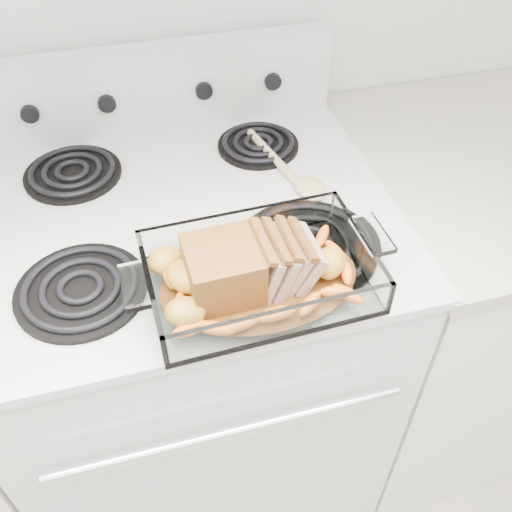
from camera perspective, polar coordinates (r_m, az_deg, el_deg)
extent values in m
cube|color=silver|center=(1.42, -5.63, -10.22)|extent=(0.76, 0.65, 0.92)
cube|color=black|center=(1.27, -2.63, -21.81)|extent=(0.65, 0.02, 0.55)
cylinder|color=silver|center=(0.99, -2.64, -17.20)|extent=(0.61, 0.02, 0.02)
cube|color=silver|center=(1.07, -7.35, 4.21)|extent=(0.78, 0.67, 0.02)
cube|color=silver|center=(1.26, -10.18, 16.11)|extent=(0.76, 0.06, 0.18)
cylinder|color=black|center=(0.95, -17.06, -3.33)|extent=(0.21, 0.21, 0.01)
cylinder|color=black|center=(0.98, 5.17, 0.88)|extent=(0.25, 0.25, 0.01)
cylinder|color=black|center=(1.19, -17.83, 7.81)|extent=(0.19, 0.19, 0.01)
cylinder|color=black|center=(1.22, 0.22, 10.99)|extent=(0.17, 0.17, 0.01)
cylinder|color=black|center=(1.24, -21.68, 13.15)|extent=(0.04, 0.02, 0.04)
cylinder|color=black|center=(1.23, -14.70, 14.60)|extent=(0.04, 0.02, 0.04)
cylinder|color=black|center=(1.25, -5.26, 16.21)|extent=(0.04, 0.02, 0.04)
cylinder|color=black|center=(1.28, 1.65, 17.11)|extent=(0.04, 0.02, 0.04)
cube|color=white|center=(1.61, 18.38, -4.85)|extent=(0.55, 0.65, 0.90)
cube|color=beige|center=(1.31, 22.95, 8.54)|extent=(0.58, 0.68, 0.03)
cube|color=white|center=(0.91, 0.33, -2.84)|extent=(0.34, 0.23, 0.01)
cube|color=white|center=(0.81, 2.41, -6.75)|extent=(0.34, 0.01, 0.06)
cube|color=white|center=(0.96, -1.41, 3.19)|extent=(0.34, 0.01, 0.06)
cube|color=white|center=(0.87, -10.49, -3.46)|extent=(0.01, 0.23, 0.06)
cube|color=white|center=(0.93, 10.42, 0.62)|extent=(0.01, 0.23, 0.06)
cylinder|color=#5A3312|center=(0.90, 0.33, -2.58)|extent=(0.20, 0.20, 0.00)
cube|color=brown|center=(0.86, -3.33, -1.41)|extent=(0.11, 0.11, 0.09)
cube|color=#A57D66|center=(0.87, 0.67, -0.75)|extent=(0.04, 0.10, 0.08)
cube|color=#A57D66|center=(0.88, 1.98, -0.57)|extent=(0.04, 0.10, 0.08)
cube|color=#A57D66|center=(0.88, 3.27, -0.39)|extent=(0.05, 0.10, 0.08)
cube|color=#A57D66|center=(0.89, 4.54, -0.21)|extent=(0.05, 0.10, 0.07)
ellipsoid|color=orange|center=(0.83, -7.67, -7.76)|extent=(0.06, 0.02, 0.02)
ellipsoid|color=orange|center=(0.88, 8.62, -4.33)|extent=(0.06, 0.02, 0.02)
ellipsoid|color=orange|center=(0.95, 8.78, 0.34)|extent=(0.06, 0.02, 0.02)
ellipsoid|color=orange|center=(0.91, -9.52, -2.28)|extent=(0.06, 0.02, 0.02)
ellipsoid|color=gold|center=(0.92, -9.93, -0.19)|extent=(0.06, 0.05, 0.04)
ellipsoid|color=gold|center=(0.95, 0.14, 2.12)|extent=(0.06, 0.05, 0.04)
ellipsoid|color=gold|center=(0.90, 8.03, -1.13)|extent=(0.06, 0.05, 0.04)
cylinder|color=tan|center=(1.17, 1.75, 9.86)|extent=(0.06, 0.20, 0.02)
ellipsoid|color=tan|center=(1.10, 5.49, 6.80)|extent=(0.06, 0.07, 0.02)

